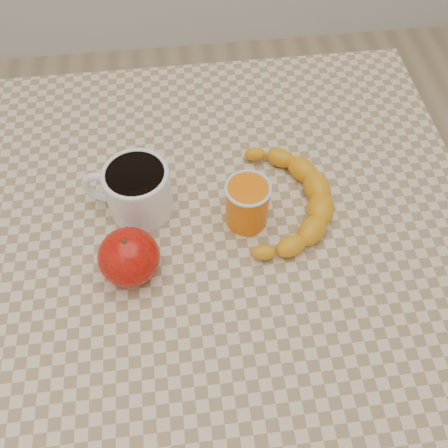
{
  "coord_description": "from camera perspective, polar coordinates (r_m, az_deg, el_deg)",
  "views": [
    {
      "loc": [
        -0.05,
        -0.42,
        1.38
      ],
      "look_at": [
        0.0,
        0.0,
        0.77
      ],
      "focal_mm": 40.0,
      "sensor_mm": 36.0,
      "label": 1
    }
  ],
  "objects": [
    {
      "name": "ground",
      "position": [
        1.44,
        0.0,
        -17.51
      ],
      "size": [
        3.0,
        3.0,
        0.0
      ],
      "primitive_type": "plane",
      "color": "tan",
      "rests_on": "ground"
    },
    {
      "name": "table",
      "position": [
        0.83,
        0.0,
        -4.12
      ],
      "size": [
        0.8,
        0.8,
        0.75
      ],
      "color": "beige",
      "rests_on": "ground"
    },
    {
      "name": "banana",
      "position": [
        0.77,
        6.94,
        2.65
      ],
      "size": [
        0.31,
        0.34,
        0.04
      ],
      "primitive_type": null,
      "rotation": [
        0.0,
        0.0,
        -0.27
      ],
      "color": "orange",
      "rests_on": "table"
    },
    {
      "name": "coffee_mug",
      "position": [
        0.76,
        -9.99,
        3.99
      ],
      "size": [
        0.15,
        0.12,
        0.08
      ],
      "color": "white",
      "rests_on": "table"
    },
    {
      "name": "apple",
      "position": [
        0.7,
        -10.8,
        -3.72
      ],
      "size": [
        0.11,
        0.11,
        0.08
      ],
      "color": "#8E0604",
      "rests_on": "table"
    },
    {
      "name": "orange_juice_glass",
      "position": [
        0.74,
        2.67,
        2.37
      ],
      "size": [
        0.07,
        0.07,
        0.08
      ],
      "color": "orange",
      "rests_on": "table"
    }
  ]
}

